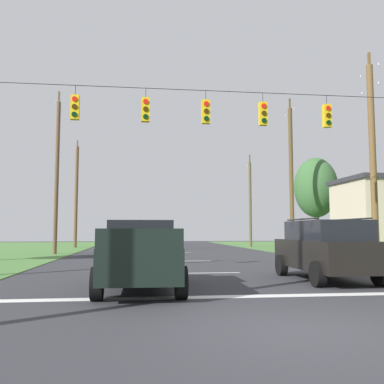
% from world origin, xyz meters
% --- Properties ---
extents(ground_plane, '(120.00, 120.00, 0.00)m').
position_xyz_m(ground_plane, '(0.00, 0.00, 0.00)').
color(ground_plane, '#333338').
extents(stop_bar_stripe, '(13.86, 0.45, 0.01)m').
position_xyz_m(stop_bar_stripe, '(0.00, 3.70, 0.00)').
color(stop_bar_stripe, white).
rests_on(stop_bar_stripe, ground).
extents(lane_dash_0, '(2.50, 0.15, 0.01)m').
position_xyz_m(lane_dash_0, '(0.00, 9.70, 0.00)').
color(lane_dash_0, white).
rests_on(lane_dash_0, ground).
extents(lane_dash_1, '(2.50, 0.15, 0.01)m').
position_xyz_m(lane_dash_1, '(0.00, 16.34, 0.00)').
color(lane_dash_1, white).
rests_on(lane_dash_1, ground).
extents(lane_dash_2, '(2.50, 0.15, 0.01)m').
position_xyz_m(lane_dash_2, '(0.00, 25.50, 0.00)').
color(lane_dash_2, white).
rests_on(lane_dash_2, ground).
extents(lane_dash_3, '(2.50, 0.15, 0.01)m').
position_xyz_m(lane_dash_3, '(0.00, 32.58, 0.00)').
color(lane_dash_3, white).
rests_on(lane_dash_3, ground).
extents(lane_dash_4, '(2.50, 0.15, 0.01)m').
position_xyz_m(lane_dash_4, '(0.00, 39.73, 0.00)').
color(lane_dash_4, white).
rests_on(lane_dash_4, ground).
extents(overhead_signal_span, '(16.97, 0.31, 7.69)m').
position_xyz_m(overhead_signal_span, '(0.08, 9.47, 4.41)').
color(overhead_signal_span, brown).
rests_on(overhead_signal_span, ground).
extents(pickup_truck, '(2.31, 5.41, 1.95)m').
position_xyz_m(pickup_truck, '(-2.66, 5.38, 0.97)').
color(pickup_truck, black).
rests_on(pickup_truck, ground).
extents(suv_black, '(2.22, 4.81, 2.05)m').
position_xyz_m(suv_black, '(3.50, 6.74, 1.06)').
color(suv_black, black).
rests_on(suv_black, ground).
extents(distant_car_crossing_white, '(4.34, 2.10, 1.52)m').
position_xyz_m(distant_car_crossing_white, '(9.14, 19.75, 0.79)').
color(distant_car_crossing_white, silver).
rests_on(distant_car_crossing_white, ground).
extents(distant_car_oncoming, '(2.17, 4.38, 1.52)m').
position_xyz_m(distant_car_oncoming, '(-4.24, 21.11, 0.79)').
color(distant_car_oncoming, slate).
rests_on(distant_car_oncoming, ground).
extents(utility_pole_mid_right, '(0.32, 1.75, 10.49)m').
position_xyz_m(utility_pole_mid_right, '(8.56, 12.33, 5.16)').
color(utility_pole_mid_right, brown).
rests_on(utility_pole_mid_right, ground).
extents(utility_pole_far_right, '(0.31, 1.95, 11.57)m').
position_xyz_m(utility_pole_far_right, '(8.45, 23.28, 5.57)').
color(utility_pole_far_right, brown).
rests_on(utility_pole_far_right, ground).
extents(utility_pole_near_left, '(0.27, 1.94, 9.42)m').
position_xyz_m(utility_pole_near_left, '(8.45, 35.23, 4.53)').
color(utility_pole_near_left, brown).
rests_on(utility_pole_near_left, ground).
extents(utility_pole_far_left, '(0.28, 1.97, 11.60)m').
position_xyz_m(utility_pole_far_left, '(-8.53, 23.81, 5.62)').
color(utility_pole_far_left, brown).
rests_on(utility_pole_far_left, ground).
extents(utility_pole_distant_right, '(0.32, 1.71, 10.47)m').
position_xyz_m(utility_pole_distant_right, '(-8.83, 35.30, 5.06)').
color(utility_pole_distant_right, brown).
rests_on(utility_pole_distant_right, ground).
extents(tree_roadside_far_right, '(3.56, 3.56, 7.69)m').
position_xyz_m(tree_roadside_far_right, '(11.79, 26.69, 5.18)').
color(tree_roadside_far_right, brown).
rests_on(tree_roadside_far_right, ground).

